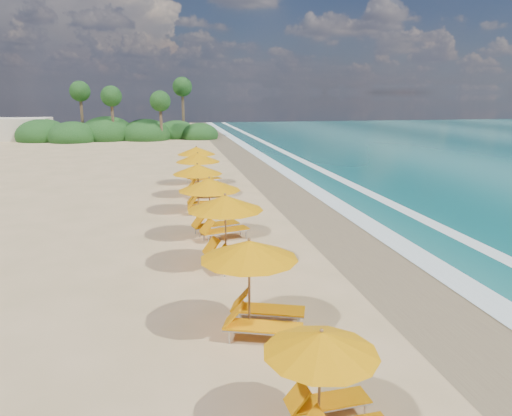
% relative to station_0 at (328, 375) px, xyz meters
% --- Properties ---
extents(ground, '(160.00, 160.00, 0.00)m').
position_rel_station_0_xyz_m(ground, '(1.09, 12.42, -1.17)').
color(ground, tan).
rests_on(ground, ground).
extents(wet_sand, '(4.00, 160.00, 0.01)m').
position_rel_station_0_xyz_m(wet_sand, '(5.09, 12.42, -1.17)').
color(wet_sand, '#8B7852').
rests_on(wet_sand, ground).
extents(surf_foam, '(4.00, 160.00, 0.01)m').
position_rel_station_0_xyz_m(surf_foam, '(7.79, 12.42, -1.14)').
color(surf_foam, white).
rests_on(surf_foam, ground).
extents(station_0, '(2.34, 2.18, 2.09)m').
position_rel_station_0_xyz_m(station_0, '(0.00, 0.00, 0.00)').
color(station_0, olive).
rests_on(station_0, ground).
extents(station_1, '(3.24, 3.17, 2.53)m').
position_rel_station_0_xyz_m(station_1, '(-0.52, 3.95, 0.25)').
color(station_1, olive).
rests_on(station_1, ground).
extents(station_2, '(3.36, 3.26, 2.69)m').
position_rel_station_0_xyz_m(station_2, '(-0.50, 8.76, 0.34)').
color(station_2, olive).
rests_on(station_2, ground).
extents(station_3, '(3.32, 3.22, 2.65)m').
position_rel_station_0_xyz_m(station_3, '(-0.70, 12.41, 0.31)').
color(station_3, olive).
rests_on(station_3, ground).
extents(station_4, '(2.83, 2.62, 2.58)m').
position_rel_station_0_xyz_m(station_4, '(-0.87, 16.89, 0.28)').
color(station_4, olive).
rests_on(station_4, ground).
extents(station_5, '(2.96, 2.76, 2.66)m').
position_rel_station_0_xyz_m(station_5, '(-0.56, 20.83, 0.32)').
color(station_5, olive).
rests_on(station_5, ground).
extents(station_6, '(3.29, 3.21, 2.60)m').
position_rel_station_0_xyz_m(station_6, '(-0.39, 24.74, 0.29)').
color(station_6, olive).
rests_on(station_6, ground).
extents(treeline, '(25.80, 8.80, 9.74)m').
position_rel_station_0_xyz_m(treeline, '(-8.84, 57.93, -0.18)').
color(treeline, '#163D14').
rests_on(treeline, ground).
extents(beach_building, '(7.00, 5.00, 2.80)m').
position_rel_station_0_xyz_m(beach_building, '(-20.91, 60.42, 0.23)').
color(beach_building, beige).
rests_on(beach_building, ground).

